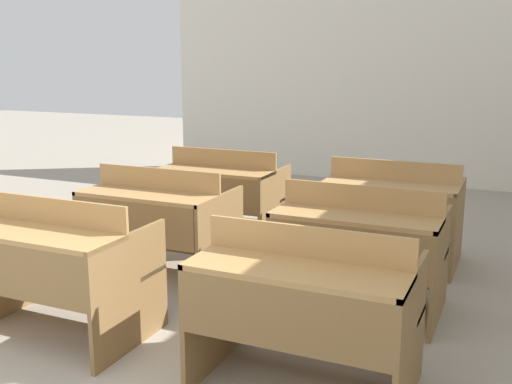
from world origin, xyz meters
TOP-DOWN VIEW (x-y plane):
  - wall_back at (0.00, 7.49)m, footprint 6.13×0.06m
  - bench_front_left at (-0.54, 1.68)m, footprint 1.10×0.75m
  - bench_front_right at (1.09, 1.71)m, footprint 1.10×0.75m
  - bench_second_left at (-0.54, 2.83)m, footprint 1.10×0.75m
  - bench_second_right at (1.09, 2.83)m, footprint 1.10×0.75m
  - bench_third_left at (-0.55, 3.95)m, footprint 1.10×0.75m
  - bench_third_right at (1.08, 3.95)m, footprint 1.10×0.75m

SIDE VIEW (x-z plane):
  - bench_front_left at x=-0.54m, z-range 0.03..0.92m
  - bench_front_right at x=1.09m, z-range 0.03..0.92m
  - bench_second_left at x=-0.54m, z-range 0.03..0.92m
  - bench_second_right at x=1.09m, z-range 0.03..0.92m
  - bench_third_left at x=-0.55m, z-range 0.03..0.92m
  - bench_third_right at x=1.08m, z-range 0.03..0.92m
  - wall_back at x=0.00m, z-range 0.00..2.70m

